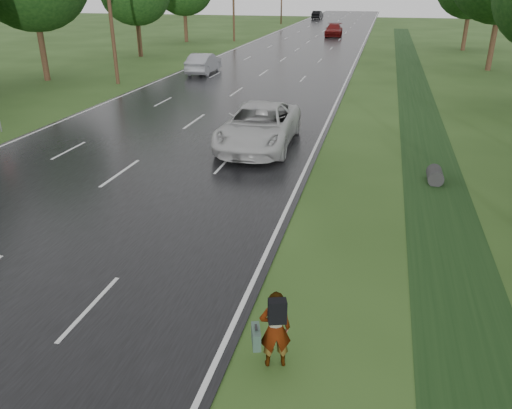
% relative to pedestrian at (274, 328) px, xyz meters
% --- Properties ---
extents(road, '(14.00, 180.00, 0.04)m').
position_rel_pedestrian_xyz_m(road, '(-7.82, 45.73, -0.81)').
color(road, black).
rests_on(road, ground).
extents(edge_stripe_east, '(0.12, 180.00, 0.01)m').
position_rel_pedestrian_xyz_m(edge_stripe_east, '(-1.07, 45.73, -0.79)').
color(edge_stripe_east, silver).
rests_on(edge_stripe_east, road).
extents(edge_stripe_west, '(0.12, 180.00, 0.01)m').
position_rel_pedestrian_xyz_m(edge_stripe_west, '(-14.57, 45.73, -0.79)').
color(edge_stripe_west, silver).
rests_on(edge_stripe_west, road).
extents(center_line, '(0.12, 180.00, 0.01)m').
position_rel_pedestrian_xyz_m(center_line, '(-7.82, 45.73, -0.79)').
color(center_line, silver).
rests_on(center_line, road).
extents(drainage_ditch, '(2.20, 120.00, 0.56)m').
position_rel_pedestrian_xyz_m(drainage_ditch, '(3.68, 19.44, -0.80)').
color(drainage_ditch, black).
rests_on(drainage_ditch, ground).
extents(utility_pole_mid, '(1.60, 0.26, 10.00)m').
position_rel_pedestrian_xyz_m(utility_pole_mid, '(-17.02, 25.73, 4.36)').
color(utility_pole_mid, '#3E2E19').
rests_on(utility_pole_mid, ground).
extents(pedestrian, '(0.84, 0.65, 1.61)m').
position_rel_pedestrian_xyz_m(pedestrian, '(0.00, 0.00, 0.00)').
color(pedestrian, '#A5998C').
rests_on(pedestrian, ground).
extents(white_pickup, '(3.12, 6.50, 1.79)m').
position_rel_pedestrian_xyz_m(white_pickup, '(-3.53, 13.38, 0.10)').
color(white_pickup, '#B8B8B8').
rests_on(white_pickup, road).
extents(silver_sedan, '(1.79, 4.78, 1.56)m').
position_rel_pedestrian_xyz_m(silver_sedan, '(-12.45, 31.40, -0.01)').
color(silver_sedan, gray).
rests_on(silver_sedan, road).
extents(far_car_red, '(2.50, 5.62, 1.60)m').
position_rel_pedestrian_xyz_m(far_car_red, '(-5.53, 64.90, 0.01)').
color(far_car_red, maroon).
rests_on(far_car_red, road).
extents(far_car_dark, '(1.89, 4.87, 1.58)m').
position_rel_pedestrian_xyz_m(far_car_dark, '(-12.48, 100.68, -0.00)').
color(far_car_dark, black).
rests_on(far_car_dark, road).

